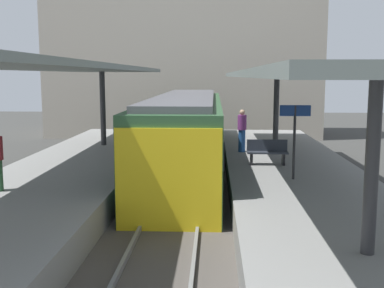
{
  "coord_description": "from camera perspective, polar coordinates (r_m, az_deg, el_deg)",
  "views": [
    {
      "loc": [
        1.13,
        -12.88,
        4.06
      ],
      "look_at": [
        0.31,
        4.3,
        1.57
      ],
      "focal_mm": 44.11,
      "sensor_mm": 36.0,
      "label": 1
    }
  ],
  "objects": [
    {
      "name": "rail_near_side",
      "position": [
        13.55,
        -5.26,
        -8.02
      ],
      "size": [
        0.08,
        28.0,
        0.14
      ],
      "primitive_type": "cube",
      "color": "slate",
      "rests_on": "track_ballast"
    },
    {
      "name": "platform_bench",
      "position": [
        16.56,
        9.09,
        -0.87
      ],
      "size": [
        1.4,
        0.41,
        0.86
      ],
      "color": "black",
      "rests_on": "platform_right"
    },
    {
      "name": "canopy_right",
      "position": [
        14.53,
        13.48,
        8.06
      ],
      "size": [
        4.18,
        21.0,
        3.19
      ],
      "color": "#333335",
      "rests_on": "platform_right"
    },
    {
      "name": "track_ballast",
      "position": [
        13.52,
        -2.19,
        -8.78
      ],
      "size": [
        3.2,
        28.0,
        0.2
      ],
      "primitive_type": "cube",
      "color": "#4C4742",
      "rests_on": "ground_plane"
    },
    {
      "name": "ground_plane",
      "position": [
        13.55,
        -2.18,
        -9.19
      ],
      "size": [
        80.0,
        80.0,
        0.0
      ],
      "primitive_type": "plane",
      "color": "#383835"
    },
    {
      "name": "platform_right",
      "position": [
        13.63,
        14.06,
        -7.14
      ],
      "size": [
        4.4,
        28.0,
        1.0
      ],
      "primitive_type": "cube",
      "color": "gray",
      "rests_on": "ground_plane"
    },
    {
      "name": "canopy_left",
      "position": [
        15.11,
        -16.49,
        8.76
      ],
      "size": [
        4.18,
        21.0,
        3.41
      ],
      "color": "#333335",
      "rests_on": "platform_left"
    },
    {
      "name": "passenger_near_bench",
      "position": [
        19.25,
        -7.18,
        1.76
      ],
      "size": [
        0.36,
        0.36,
        1.74
      ],
      "color": "maroon",
      "rests_on": "platform_left"
    },
    {
      "name": "platform_sign",
      "position": [
        14.18,
        12.32,
        2.25
      ],
      "size": [
        0.9,
        0.08,
        2.21
      ],
      "color": "#262628",
      "rests_on": "platform_right"
    },
    {
      "name": "rail_far_side",
      "position": [
        13.43,
        0.9,
        -8.14
      ],
      "size": [
        0.08,
        28.0,
        0.14
      ],
      "primitive_type": "cube",
      "color": "slate",
      "rests_on": "track_ballast"
    },
    {
      "name": "station_building_backdrop",
      "position": [
        32.98,
        -0.96,
        10.76
      ],
      "size": [
        18.0,
        6.0,
        11.0
      ],
      "primitive_type": "cube",
      "color": "#A89E8E",
      "rests_on": "ground_plane"
    },
    {
      "name": "passenger_mid_platform",
      "position": [
        19.15,
        6.06,
        1.7
      ],
      "size": [
        0.36,
        0.36,
        1.71
      ],
      "color": "navy",
      "rests_on": "platform_right"
    },
    {
      "name": "platform_left",
      "position": [
        14.24,
        -17.72,
        -6.62
      ],
      "size": [
        4.4,
        28.0,
        1.0
      ],
      "primitive_type": "cube",
      "color": "gray",
      "rests_on": "ground_plane"
    },
    {
      "name": "commuter_train",
      "position": [
        19.02,
        -0.68,
        1.21
      ],
      "size": [
        2.78,
        15.08,
        3.1
      ],
      "color": "#2D5633",
      "rests_on": "track_ballast"
    }
  ]
}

